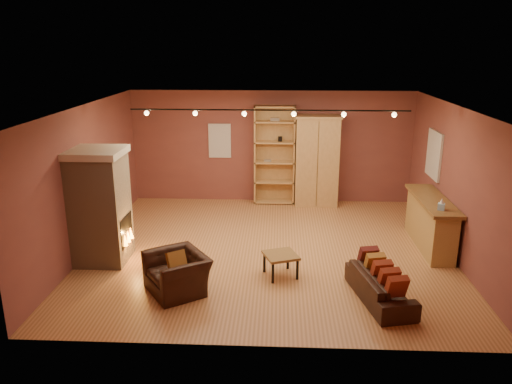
# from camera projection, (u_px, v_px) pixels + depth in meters

# --- Properties ---
(floor) EXTENTS (7.00, 7.00, 0.00)m
(floor) POSITION_uv_depth(u_px,v_px,m) (268.00, 250.00, 9.82)
(floor) COLOR #9F6538
(floor) RESTS_ON ground
(ceiling) EXTENTS (7.00, 7.00, 0.00)m
(ceiling) POSITION_uv_depth(u_px,v_px,m) (269.00, 107.00, 9.01)
(ceiling) COLOR brown
(ceiling) RESTS_ON back_wall
(back_wall) EXTENTS (7.00, 0.02, 2.80)m
(back_wall) POSITION_uv_depth(u_px,v_px,m) (271.00, 147.00, 12.52)
(back_wall) COLOR brown
(back_wall) RESTS_ON floor
(left_wall) EXTENTS (0.02, 6.50, 2.80)m
(left_wall) POSITION_uv_depth(u_px,v_px,m) (86.00, 179.00, 9.58)
(left_wall) COLOR brown
(left_wall) RESTS_ON floor
(right_wall) EXTENTS (0.02, 6.50, 2.80)m
(right_wall) POSITION_uv_depth(u_px,v_px,m) (457.00, 184.00, 9.26)
(right_wall) COLOR brown
(right_wall) RESTS_ON floor
(fireplace) EXTENTS (1.01, 0.98, 2.12)m
(fireplace) POSITION_uv_depth(u_px,v_px,m) (101.00, 206.00, 9.08)
(fireplace) COLOR tan
(fireplace) RESTS_ON floor
(back_window) EXTENTS (0.56, 0.04, 0.86)m
(back_window) POSITION_uv_depth(u_px,v_px,m) (220.00, 141.00, 12.52)
(back_window) COLOR silver
(back_window) RESTS_ON back_wall
(bookcase) EXTENTS (1.01, 0.39, 2.46)m
(bookcase) POSITION_uv_depth(u_px,v_px,m) (274.00, 154.00, 12.44)
(bookcase) COLOR tan
(bookcase) RESTS_ON floor
(armoire) EXTENTS (1.11, 0.63, 2.25)m
(armoire) POSITION_uv_depth(u_px,v_px,m) (317.00, 161.00, 12.28)
(armoire) COLOR tan
(armoire) RESTS_ON floor
(bar_counter) EXTENTS (0.57, 2.10, 1.01)m
(bar_counter) POSITION_uv_depth(u_px,v_px,m) (430.00, 222.00, 9.84)
(bar_counter) COLOR tan
(bar_counter) RESTS_ON floor
(tissue_box) EXTENTS (0.15, 0.15, 0.22)m
(tissue_box) POSITION_uv_depth(u_px,v_px,m) (441.00, 205.00, 9.03)
(tissue_box) COLOR #94C9EE
(tissue_box) RESTS_ON bar_counter
(right_window) EXTENTS (0.05, 0.90, 1.00)m
(right_window) POSITION_uv_depth(u_px,v_px,m) (434.00, 155.00, 10.52)
(right_window) COLOR silver
(right_window) RESTS_ON right_wall
(loveseat) EXTENTS (0.78, 1.63, 0.69)m
(loveseat) POSITION_uv_depth(u_px,v_px,m) (380.00, 281.00, 7.83)
(loveseat) COLOR black
(loveseat) RESTS_ON floor
(armchair) EXTENTS (1.08, 1.17, 0.86)m
(armchair) POSITION_uv_depth(u_px,v_px,m) (177.00, 267.00, 8.08)
(armchair) COLOR black
(armchair) RESTS_ON floor
(coffee_table) EXTENTS (0.69, 0.69, 0.41)m
(coffee_table) POSITION_uv_depth(u_px,v_px,m) (281.00, 257.00, 8.65)
(coffee_table) COLOR brown
(coffee_table) RESTS_ON floor
(track_rail) EXTENTS (5.20, 0.09, 0.13)m
(track_rail) POSITION_uv_depth(u_px,v_px,m) (269.00, 112.00, 9.24)
(track_rail) COLOR black
(track_rail) RESTS_ON ceiling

